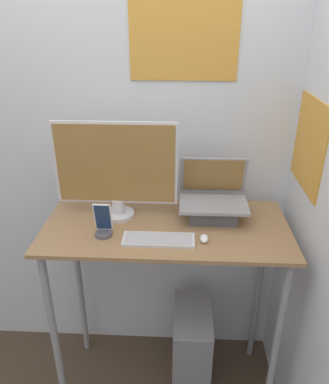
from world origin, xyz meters
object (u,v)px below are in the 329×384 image
object	(u,v)px
laptop	(213,204)
cell_phone	(103,225)
monitor	(116,170)
keyboard	(159,239)
computer_tower	(191,350)
mouse	(204,239)

from	to	relation	value
laptop	cell_phone	distance (m)	0.55
monitor	keyboard	size ratio (longest dim) A/B	1.81
computer_tower	mouse	bearing A→B (deg)	-77.10
mouse	computer_tower	distance (m)	0.87
cell_phone	keyboard	bearing A→B (deg)	-8.78
keyboard	computer_tower	world-z (taller)	keyboard
mouse	cell_phone	size ratio (longest dim) A/B	0.38
laptop	computer_tower	bearing A→B (deg)	-131.33
monitor	computer_tower	distance (m)	1.17
mouse	cell_phone	xyz separation A→B (m)	(-0.47, 0.03, 0.04)
cell_phone	computer_tower	bearing A→B (deg)	12.46
monitor	keyboard	xyz separation A→B (m)	(0.22, -0.22, -0.24)
computer_tower	laptop	bearing A→B (deg)	48.67
keyboard	cell_phone	distance (m)	0.27
laptop	monitor	distance (m)	0.51
monitor	mouse	bearing A→B (deg)	-26.70
keyboard	mouse	bearing A→B (deg)	2.40
laptop	mouse	distance (m)	0.24
monitor	mouse	xyz separation A→B (m)	(0.43, -0.21, -0.24)
laptop	mouse	world-z (taller)	laptop
keyboard	mouse	distance (m)	0.21
keyboard	mouse	world-z (taller)	mouse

